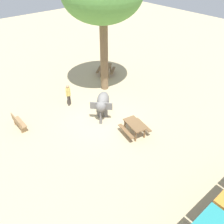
% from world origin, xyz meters
% --- Properties ---
extents(ground_plane, '(60.00, 60.00, 0.00)m').
position_xyz_m(ground_plane, '(0.00, 0.00, 0.00)').
color(ground_plane, tan).
extents(elephant, '(2.00, 1.98, 1.48)m').
position_xyz_m(elephant, '(-0.33, -0.27, 0.95)').
color(elephant, slate).
rests_on(elephant, ground_plane).
extents(person_handler, '(0.46, 0.32, 1.62)m').
position_xyz_m(person_handler, '(0.81, -2.73, 0.95)').
color(person_handler, '#3F3833').
rests_on(person_handler, ground_plane).
extents(wooden_bench, '(0.41, 1.40, 0.88)m').
position_xyz_m(wooden_bench, '(4.63, -2.47, 0.47)').
color(wooden_bench, '#9E7A51').
rests_on(wooden_bench, ground_plane).
extents(picnic_table_near, '(2.10, 2.09, 0.78)m').
position_xyz_m(picnic_table_near, '(-4.27, -4.83, 0.59)').
color(picnic_table_near, brown).
rests_on(picnic_table_near, ground_plane).
extents(picnic_table_far, '(1.74, 1.75, 0.78)m').
position_xyz_m(picnic_table_far, '(-0.55, 2.56, 0.59)').
color(picnic_table_far, brown).
rests_on(picnic_table_far, ground_plane).
extents(feed_bucket, '(0.36, 0.36, 0.32)m').
position_xyz_m(feed_bucket, '(-0.94, 1.50, 0.16)').
color(feed_bucket, gray).
rests_on(feed_bucket, ground_plane).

